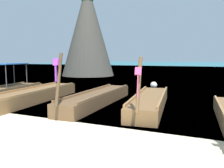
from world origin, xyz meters
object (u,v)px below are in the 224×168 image
mooring_buoy_near (154,85)px  longtail_boat_turquoise_ribbon (2,91)px  longtail_boat_red_ribbon (34,96)px  longtail_boat_violet_ribbon (97,98)px  longtail_boat_pink_ribbon (150,102)px  karst_rock (87,32)px

mooring_buoy_near → longtail_boat_turquoise_ribbon: bearing=-136.0°
longtail_boat_red_ribbon → longtail_boat_turquoise_ribbon: bearing=171.4°
mooring_buoy_near → longtail_boat_red_ribbon: bearing=-121.2°
longtail_boat_red_ribbon → longtail_boat_violet_ribbon: 3.51m
longtail_boat_turquoise_ribbon → longtail_boat_pink_ribbon: bearing=2.6°
longtail_boat_pink_ribbon → karst_rock: size_ratio=0.56×
longtail_boat_turquoise_ribbon → longtail_boat_violet_ribbon: longtail_boat_turquoise_ribbon is taller
longtail_boat_violet_ribbon → karst_rock: (-9.80, 16.08, 5.21)m
longtail_boat_violet_ribbon → longtail_boat_pink_ribbon: bearing=3.6°
longtail_boat_turquoise_ribbon → longtail_boat_pink_ribbon: size_ratio=1.07×
mooring_buoy_near → longtail_boat_violet_ribbon: bearing=-99.5°
karst_rock → longtail_boat_red_ribbon: bearing=-69.2°
longtail_boat_turquoise_ribbon → longtail_boat_red_ribbon: 2.84m
karst_rock → mooring_buoy_near: 15.21m
longtail_boat_red_ribbon → mooring_buoy_near: (4.60, 7.59, -0.06)m
longtail_boat_red_ribbon → longtail_boat_pink_ribbon: 6.11m
longtail_boat_violet_ribbon → karst_rock: bearing=121.4°
longtail_boat_pink_ribbon → mooring_buoy_near: (-1.45, 6.77, -0.04)m
longtail_boat_turquoise_ribbon → longtail_boat_violet_ribbon: bearing=2.1°
longtail_boat_pink_ribbon → karst_rock: (-12.41, 15.92, 5.21)m
longtail_boat_pink_ribbon → karst_rock: 20.85m
longtail_boat_violet_ribbon → mooring_buoy_near: size_ratio=13.41×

